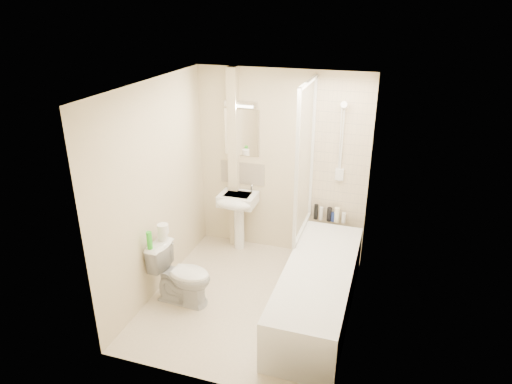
% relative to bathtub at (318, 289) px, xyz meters
% --- Properties ---
extents(floor, '(2.50, 2.50, 0.00)m').
position_rel_bathtub_xyz_m(floor, '(-0.75, -0.02, -0.29)').
color(floor, beige).
rests_on(floor, ground).
extents(wall_back, '(2.20, 0.02, 2.40)m').
position_rel_bathtub_xyz_m(wall_back, '(-0.75, 1.23, 0.91)').
color(wall_back, beige).
rests_on(wall_back, ground).
extents(wall_left, '(0.02, 2.50, 2.40)m').
position_rel_bathtub_xyz_m(wall_left, '(-1.85, -0.02, 0.91)').
color(wall_left, beige).
rests_on(wall_left, ground).
extents(wall_right, '(0.02, 2.50, 2.40)m').
position_rel_bathtub_xyz_m(wall_right, '(0.35, -0.02, 0.91)').
color(wall_right, beige).
rests_on(wall_right, ground).
extents(ceiling, '(2.20, 2.50, 0.02)m').
position_rel_bathtub_xyz_m(ceiling, '(-0.75, -0.02, 2.11)').
color(ceiling, white).
rests_on(ceiling, wall_back).
extents(tile_back, '(0.70, 0.01, 1.75)m').
position_rel_bathtub_xyz_m(tile_back, '(0.00, 1.22, 1.14)').
color(tile_back, beige).
rests_on(tile_back, wall_back).
extents(tile_right, '(0.01, 2.10, 1.75)m').
position_rel_bathtub_xyz_m(tile_right, '(0.34, 0.00, 1.14)').
color(tile_right, beige).
rests_on(tile_right, wall_right).
extents(pipe_boxing, '(0.12, 0.12, 2.40)m').
position_rel_bathtub_xyz_m(pipe_boxing, '(-1.37, 1.17, 0.91)').
color(pipe_boxing, beige).
rests_on(pipe_boxing, ground).
extents(splashback, '(0.60, 0.02, 0.30)m').
position_rel_bathtub_xyz_m(splashback, '(-1.27, 1.22, 0.74)').
color(splashback, beige).
rests_on(splashback, wall_back).
extents(mirror, '(0.46, 0.01, 0.60)m').
position_rel_bathtub_xyz_m(mirror, '(-1.27, 1.22, 1.29)').
color(mirror, white).
rests_on(mirror, wall_back).
extents(strip_light, '(0.42, 0.07, 0.07)m').
position_rel_bathtub_xyz_m(strip_light, '(-1.27, 1.19, 1.66)').
color(strip_light, silver).
rests_on(strip_light, wall_back).
extents(bathtub, '(0.70, 2.10, 0.55)m').
position_rel_bathtub_xyz_m(bathtub, '(0.00, 0.00, 0.00)').
color(bathtub, white).
rests_on(bathtub, ground).
extents(shower_screen, '(0.04, 0.92, 1.80)m').
position_rel_bathtub_xyz_m(shower_screen, '(-0.35, 0.78, 1.16)').
color(shower_screen, white).
rests_on(shower_screen, bathtub).
extents(shower_fixture, '(0.10, 0.16, 0.99)m').
position_rel_bathtub_xyz_m(shower_fixture, '(-0.00, 1.17, 1.26)').
color(shower_fixture, white).
rests_on(shower_fixture, wall_back).
extents(pedestal_sink, '(0.48, 0.45, 0.92)m').
position_rel_bathtub_xyz_m(pedestal_sink, '(-1.27, 0.99, 0.36)').
color(pedestal_sink, white).
rests_on(pedestal_sink, ground).
extents(bottle_black_a, '(0.06, 0.06, 0.20)m').
position_rel_bathtub_xyz_m(bottle_black_a, '(-0.25, 1.14, 0.36)').
color(bottle_black_a, black).
rests_on(bottle_black_a, bathtub).
extents(bottle_white_a, '(0.05, 0.05, 0.17)m').
position_rel_bathtub_xyz_m(bottle_white_a, '(-0.19, 1.14, 0.35)').
color(bottle_white_a, silver).
rests_on(bottle_white_a, bathtub).
extents(bottle_black_b, '(0.06, 0.06, 0.18)m').
position_rel_bathtub_xyz_m(bottle_black_b, '(-0.08, 1.14, 0.35)').
color(bottle_black_b, black).
rests_on(bottle_black_b, bathtub).
extents(bottle_blue, '(0.06, 0.06, 0.12)m').
position_rel_bathtub_xyz_m(bottle_blue, '(-0.03, 1.14, 0.32)').
color(bottle_blue, navy).
rests_on(bottle_blue, bathtub).
extents(bottle_cream, '(0.07, 0.07, 0.19)m').
position_rel_bathtub_xyz_m(bottle_cream, '(0.01, 1.14, 0.36)').
color(bottle_cream, '#F1E9BA').
rests_on(bottle_cream, bathtub).
extents(bottle_white_b, '(0.05, 0.05, 0.13)m').
position_rel_bathtub_xyz_m(bottle_white_b, '(0.10, 1.14, 0.33)').
color(bottle_white_b, silver).
rests_on(bottle_white_b, bathtub).
extents(toilet, '(0.47, 0.72, 0.69)m').
position_rel_bathtub_xyz_m(toilet, '(-1.47, -0.26, 0.06)').
color(toilet, white).
rests_on(toilet, ground).
extents(toilet_roll_lower, '(0.11, 0.11, 0.10)m').
position_rel_bathtub_xyz_m(toilet_roll_lower, '(-1.72, -0.17, 0.45)').
color(toilet_roll_lower, white).
rests_on(toilet_roll_lower, toilet).
extents(toilet_roll_upper, '(0.12, 0.12, 0.10)m').
position_rel_bathtub_xyz_m(toilet_roll_upper, '(-1.70, -0.18, 0.55)').
color(toilet_roll_upper, white).
rests_on(toilet_roll_upper, toilet_roll_lower).
extents(green_bottle, '(0.06, 0.06, 0.20)m').
position_rel_bathtub_xyz_m(green_bottle, '(-1.76, -0.38, 0.50)').
color(green_bottle, green).
rests_on(green_bottle, toilet).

